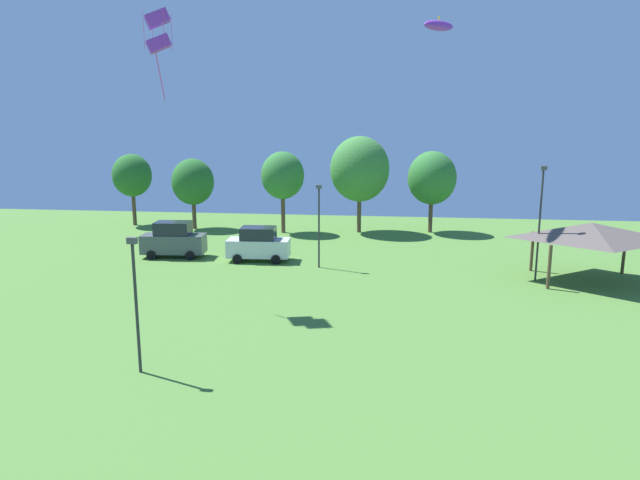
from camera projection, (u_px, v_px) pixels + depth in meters
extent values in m
cube|color=purple|center=(157.00, 19.00, 28.69)|extent=(1.59, 1.52, 0.98)
cube|color=purple|center=(159.00, 44.00, 28.93)|extent=(1.59, 1.52, 0.98)
cylinder|color=#E54C93|center=(144.00, 30.00, 28.37)|extent=(0.02, 0.02, 1.81)
cylinder|color=#E54C93|center=(164.00, 29.00, 28.24)|extent=(0.02, 0.02, 1.81)
cylinder|color=#E54C93|center=(152.00, 33.00, 29.38)|extent=(0.02, 0.02, 1.81)
cylinder|color=#E54C93|center=(172.00, 33.00, 29.25)|extent=(0.02, 0.02, 1.81)
cylinder|color=#E54C93|center=(160.00, 77.00, 29.25)|extent=(0.37, 0.21, 2.43)
ellipsoid|color=purple|center=(439.00, 26.00, 35.20)|extent=(2.34, 2.59, 0.76)
cube|color=yellow|center=(439.00, 23.00, 35.16)|extent=(0.12, 0.12, 0.80)
cube|color=#4C5156|center=(174.00, 244.00, 40.90)|extent=(4.61, 2.10, 1.33)
cube|color=#1E232D|center=(173.00, 228.00, 40.68)|extent=(2.59, 1.78, 0.93)
cylinder|color=black|center=(190.00, 255.00, 40.14)|extent=(0.66, 0.28, 0.64)
cylinder|color=black|center=(196.00, 250.00, 41.82)|extent=(0.66, 0.28, 0.64)
cylinder|color=black|center=(151.00, 255.00, 40.25)|extent=(0.66, 0.28, 0.64)
cylinder|color=black|center=(159.00, 250.00, 41.92)|extent=(0.66, 0.28, 0.64)
cube|color=silver|center=(259.00, 248.00, 39.79)|extent=(4.40, 2.09, 1.22)
cube|color=#1E232D|center=(258.00, 233.00, 39.59)|extent=(2.46, 1.83, 0.85)
cylinder|color=black|center=(276.00, 260.00, 38.92)|extent=(0.65, 0.26, 0.64)
cylinder|color=black|center=(279.00, 254.00, 40.72)|extent=(0.65, 0.26, 0.64)
cylinder|color=black|center=(237.00, 259.00, 39.10)|extent=(0.65, 0.26, 0.64)
cylinder|color=black|center=(243.00, 253.00, 40.90)|extent=(0.65, 0.26, 0.64)
cylinder|color=brown|center=(549.00, 267.00, 32.84)|extent=(0.20, 0.20, 2.60)
cylinder|color=brown|center=(532.00, 251.00, 36.95)|extent=(0.20, 0.20, 2.60)
cylinder|color=brown|center=(624.00, 254.00, 36.25)|extent=(0.20, 0.20, 2.60)
pyramid|color=#564C47|center=(591.00, 231.00, 34.19)|extent=(7.30, 5.48, 1.00)
cylinder|color=#2D2D33|center=(137.00, 309.00, 21.43)|extent=(0.12, 0.12, 5.05)
cube|color=#4C4C51|center=(132.00, 241.00, 20.91)|extent=(0.36, 0.20, 0.24)
cylinder|color=#2D2D33|center=(539.00, 226.00, 34.23)|extent=(0.12, 0.12, 6.74)
cube|color=#4C4C51|center=(544.00, 168.00, 33.54)|extent=(0.36, 0.20, 0.24)
cylinder|color=#2D2D33|center=(319.00, 229.00, 37.54)|extent=(0.12, 0.12, 5.29)
cube|color=#4C4C51|center=(319.00, 187.00, 37.00)|extent=(0.36, 0.20, 0.24)
cylinder|color=brown|center=(134.00, 207.00, 53.97)|extent=(0.36, 0.36, 3.37)
ellipsoid|color=#286628|center=(132.00, 175.00, 53.37)|extent=(3.62, 3.62, 3.98)
cylinder|color=brown|center=(194.00, 213.00, 52.09)|extent=(0.36, 0.36, 2.88)
ellipsoid|color=#286628|center=(193.00, 182.00, 51.52)|extent=(3.80, 3.80, 4.18)
cylinder|color=brown|center=(283.00, 212.00, 50.11)|extent=(0.36, 0.36, 3.65)
ellipsoid|color=#337533|center=(283.00, 175.00, 49.47)|extent=(3.75, 3.75, 4.12)
cylinder|color=brown|center=(359.00, 212.00, 50.31)|extent=(0.36, 0.36, 3.65)
ellipsoid|color=#3D7F38|center=(360.00, 169.00, 49.57)|extent=(5.16, 5.16, 5.68)
cylinder|color=brown|center=(431.00, 214.00, 50.32)|extent=(0.36, 0.36, 3.24)
ellipsoid|color=#337533|center=(432.00, 178.00, 49.69)|extent=(4.22, 4.22, 4.64)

